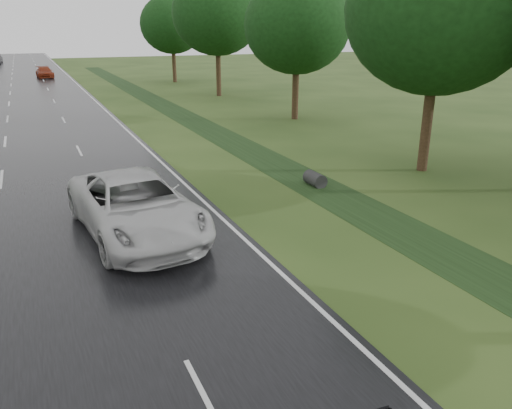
{
  "coord_description": "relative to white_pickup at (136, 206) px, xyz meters",
  "views": [
    {
      "loc": [
        1.46,
        -6.46,
        5.95
      ],
      "look_at": [
        6.88,
        5.51,
        1.3
      ],
      "focal_mm": 35.0,
      "sensor_mm": 36.0,
      "label": 1
    }
  ],
  "objects": [
    {
      "name": "road",
      "position": [
        -3.97,
        37.2,
        -0.92
      ],
      "size": [
        14.0,
        180.0,
        0.04
      ],
      "primitive_type": "cube",
      "color": "black",
      "rests_on": "ground"
    },
    {
      "name": "edge_stripe_east",
      "position": [
        2.78,
        37.2,
        -0.89
      ],
      "size": [
        0.12,
        180.0,
        0.01
      ],
      "primitive_type": "cube",
      "color": "silver",
      "rests_on": "road"
    },
    {
      "name": "center_line",
      "position": [
        -3.97,
        37.2,
        -0.89
      ],
      "size": [
        0.12,
        180.0,
        0.01
      ],
      "primitive_type": "cube",
      "color": "silver",
      "rests_on": "road"
    },
    {
      "name": "drainage_ditch",
      "position": [
        7.53,
        10.91,
        -0.9
      ],
      "size": [
        2.2,
        120.0,
        0.56
      ],
      "color": "black",
      "rests_on": "ground"
    },
    {
      "name": "tree_east_b",
      "position": [
        13.03,
        2.2,
        5.74
      ],
      "size": [
        7.6,
        7.6,
        10.11
      ],
      "color": "#312114",
      "rests_on": "ground"
    },
    {
      "name": "tree_east_c",
      "position": [
        14.23,
        16.2,
        5.2
      ],
      "size": [
        7.0,
        7.0,
        9.29
      ],
      "color": "#312114",
      "rests_on": "ground"
    },
    {
      "name": "tree_east_d",
      "position": [
        13.83,
        30.2,
        6.21
      ],
      "size": [
        8.0,
        8.0,
        10.76
      ],
      "color": "#312114",
      "rests_on": "ground"
    },
    {
      "name": "tree_east_f",
      "position": [
        13.53,
        44.2,
        5.43
      ],
      "size": [
        7.2,
        7.2,
        9.62
      ],
      "color": "#312114",
      "rests_on": "ground"
    },
    {
      "name": "white_pickup",
      "position": [
        0.0,
        0.0,
        0.0
      ],
      "size": [
        3.58,
        6.71,
        1.79
      ],
      "primitive_type": "imported",
      "rotation": [
        0.0,
        0.0,
        0.1
      ],
      "color": "silver",
      "rests_on": "road"
    },
    {
      "name": "far_car_red",
      "position": [
        -0.09,
        55.86,
        -0.23
      ],
      "size": [
        2.14,
        4.68,
        1.33
      ],
      "primitive_type": "imported",
      "rotation": [
        0.0,
        0.0,
        0.06
      ],
      "color": "maroon",
      "rests_on": "road"
    }
  ]
}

